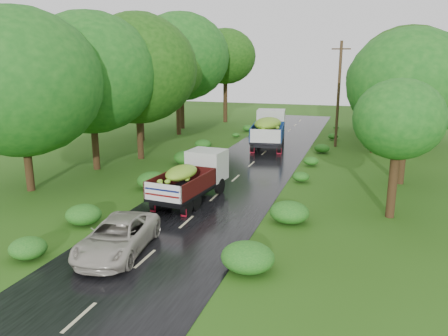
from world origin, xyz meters
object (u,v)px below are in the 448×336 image
at_px(truck_near, 193,175).
at_px(car, 117,237).
at_px(truck_far, 269,127).
at_px(utility_pole, 338,93).

xyz_separation_m(truck_near, car, (-0.31, -7.01, -0.68)).
distance_m(truck_far, utility_pole, 6.40).
height_order(truck_near, car, truck_near).
relative_size(truck_near, utility_pole, 0.66).
relative_size(car, utility_pole, 0.53).
distance_m(truck_near, car, 7.05).
bearing_deg(car, utility_pole, 67.17).
distance_m(car, utility_pole, 25.53).
xyz_separation_m(truck_near, utility_pole, (6.15, 17.39, 3.16)).
height_order(truck_far, utility_pole, utility_pole).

